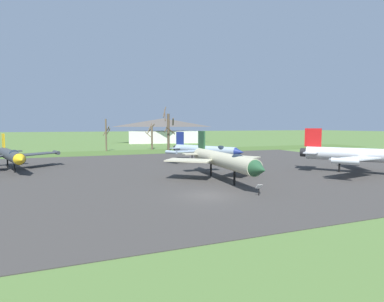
% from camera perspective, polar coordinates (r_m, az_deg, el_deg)
% --- Properties ---
extents(ground_plane, '(600.00, 600.00, 0.00)m').
position_cam_1_polar(ground_plane, '(26.18, 2.97, -8.45)').
color(ground_plane, '#4C6B33').
extents(asphalt_apron, '(73.46, 48.83, 0.05)m').
position_cam_1_polar(asphalt_apron, '(39.76, -5.68, -3.87)').
color(asphalt_apron, '#383533').
rests_on(asphalt_apron, ground).
extents(grass_verge_strip, '(133.46, 12.00, 0.06)m').
position_cam_1_polar(grass_verge_strip, '(69.36, -12.38, -0.25)').
color(grass_verge_strip, '#415E27').
rests_on(grass_verge_strip, ground).
extents(jet_fighter_front_left, '(11.66, 13.14, 4.93)m').
position_cam_1_polar(jet_fighter_front_left, '(49.93, 2.46, 0.25)').
color(jet_fighter_front_left, '#8EA3B2').
rests_on(jet_fighter_front_left, ground).
extents(jet_fighter_front_right, '(12.03, 16.38, 5.32)m').
position_cam_1_polar(jet_fighter_front_right, '(32.86, 5.77, -1.61)').
color(jet_fighter_front_right, '#B7B293').
rests_on(jet_fighter_front_right, ground).
extents(info_placard_front_right, '(0.50, 0.31, 1.02)m').
position_cam_1_polar(info_placard_front_right, '(26.56, 12.52, -6.96)').
color(info_placard_front_right, black).
rests_on(info_placard_front_right, ground).
extents(jet_fighter_rear_center, '(13.15, 14.46, 4.84)m').
position_cam_1_polar(jet_fighter_rear_center, '(46.90, -31.01, -0.66)').
color(jet_fighter_rear_center, '#33383D').
rests_on(jet_fighter_rear_center, ground).
extents(jet_fighter_rear_left, '(14.31, 15.42, 5.65)m').
position_cam_1_polar(jet_fighter_rear_left, '(42.84, 30.91, -0.67)').
color(jet_fighter_rear_left, silver).
rests_on(jet_fighter_rear_left, ground).
extents(bare_tree_far_left, '(1.77, 1.91, 7.57)m').
position_cam_1_polar(bare_tree_far_left, '(73.77, -15.85, 3.05)').
color(bare_tree_far_left, brown).
rests_on(bare_tree_far_left, ground).
extents(bare_tree_left_of_center, '(2.57, 2.73, 6.67)m').
position_cam_1_polar(bare_tree_left_of_center, '(77.19, -7.65, 2.88)').
color(bare_tree_left_of_center, brown).
rests_on(bare_tree_left_of_center, ground).
extents(bare_tree_center, '(3.03, 2.98, 10.52)m').
position_cam_1_polar(bare_tree_center, '(72.18, -4.47, 3.95)').
color(bare_tree_center, brown).
rests_on(bare_tree_center, ground).
extents(visitor_building, '(26.44, 15.12, 8.58)m').
position_cam_1_polar(visitor_building, '(106.58, -5.43, 3.86)').
color(visitor_building, silver).
rests_on(visitor_building, ground).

